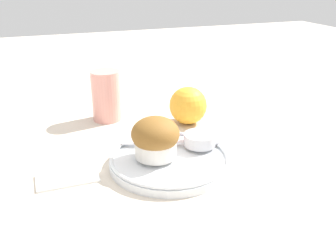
% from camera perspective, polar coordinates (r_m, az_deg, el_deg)
% --- Properties ---
extents(ground_plane, '(3.00, 3.00, 0.00)m').
position_cam_1_polar(ground_plane, '(0.69, -0.37, -5.20)').
color(ground_plane, beige).
extents(plate, '(0.21, 0.21, 0.02)m').
position_cam_1_polar(plate, '(0.67, 0.62, -5.19)').
color(plate, white).
rests_on(plate, ground_plane).
extents(muffin, '(0.08, 0.08, 0.07)m').
position_cam_1_polar(muffin, '(0.65, -1.93, -1.82)').
color(muffin, silver).
rests_on(muffin, plate).
extents(cream_ramekin, '(0.06, 0.06, 0.02)m').
position_cam_1_polar(cream_ramekin, '(0.70, 4.99, -2.09)').
color(cream_ramekin, silver).
rests_on(cream_ramekin, plate).
extents(berry_pair, '(0.03, 0.02, 0.02)m').
position_cam_1_polar(berry_pair, '(0.71, 0.41, -1.61)').
color(berry_pair, '#B7192D').
rests_on(berry_pair, plate).
extents(butter_knife, '(0.18, 0.08, 0.00)m').
position_cam_1_polar(butter_knife, '(0.71, 0.34, -2.47)').
color(butter_knife, silver).
rests_on(butter_knife, plate).
extents(orange_fruit, '(0.08, 0.08, 0.08)m').
position_cam_1_polar(orange_fruit, '(0.84, 3.07, 3.14)').
color(orange_fruit, '#F4A82D').
rests_on(orange_fruit, ground_plane).
extents(juice_glass, '(0.07, 0.07, 0.11)m').
position_cam_1_polar(juice_glass, '(0.86, -9.39, 4.56)').
color(juice_glass, '#E5998C').
rests_on(juice_glass, ground_plane).
extents(folded_napkin, '(0.10, 0.06, 0.01)m').
position_cam_1_polar(folded_napkin, '(0.65, -15.07, -7.53)').
color(folded_napkin, white).
rests_on(folded_napkin, ground_plane).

